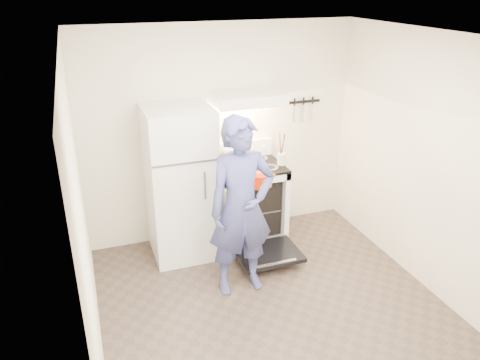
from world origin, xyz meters
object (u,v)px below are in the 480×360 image
tea_kettle (230,150)px  dutch_oven (259,179)px  refrigerator (181,184)px  stove_body (249,204)px  person (241,208)px

tea_kettle → dutch_oven: size_ratio=0.82×
dutch_oven → refrigerator: bearing=146.5°
stove_body → person: person is taller
person → dutch_oven: (0.33, 0.39, 0.10)m
refrigerator → dutch_oven: bearing=-33.5°
refrigerator → tea_kettle: refrigerator is taller
refrigerator → stove_body: refrigerator is taller
stove_body → tea_kettle: (-0.17, 0.19, 0.64)m
dutch_oven → person: bearing=-130.0°
tea_kettle → person: size_ratio=0.16×
dutch_oven → tea_kettle: bearing=96.6°
dutch_oven → stove_body: bearing=80.4°
stove_body → person: size_ratio=0.51×
person → dutch_oven: size_ratio=5.08×
refrigerator → dutch_oven: refrigerator is taller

